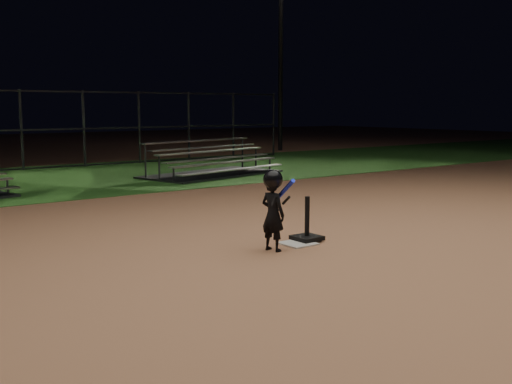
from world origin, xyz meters
The scene contains 8 objects.
ground centered at (0.00, 0.00, 0.00)m, with size 80.00×80.00×0.00m, color #B27550.
grass_strip centered at (0.00, 10.00, 0.01)m, with size 60.00×8.00×0.01m, color #22511A.
home_plate centered at (0.00, 0.00, 0.01)m, with size 0.45×0.45×0.02m, color beige.
batting_tee centered at (0.24, 0.07, 0.13)m, with size 0.38×0.38×0.64m.
child_batter centered at (-0.53, -0.09, 0.60)m, with size 0.40×0.64×1.12m.
bleacher_right centered at (3.92, 8.24, 0.21)m, with size 4.42×2.82×1.00m.
backstop_fence centered at (0.00, 13.00, 1.25)m, with size 20.08×0.08×2.50m.
light_pole_right centered at (12.00, 14.94, 4.95)m, with size 0.90×0.53×8.30m.
Camera 1 is at (-5.68, -6.49, 1.96)m, focal length 42.93 mm.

